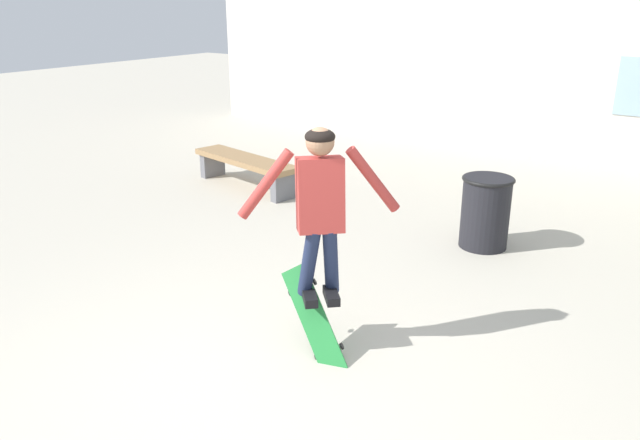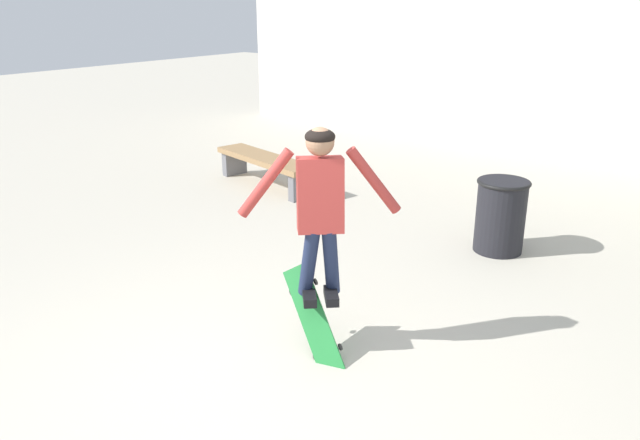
% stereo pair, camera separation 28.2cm
% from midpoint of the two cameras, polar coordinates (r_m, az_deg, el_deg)
% --- Properties ---
extents(ground_plane, '(40.00, 40.00, 0.00)m').
position_cam_midpoint_polar(ground_plane, '(4.64, -8.05, -15.46)').
color(ground_plane, beige).
extents(building_backdrop, '(15.86, 0.52, 4.96)m').
position_cam_midpoint_polar(building_backdrop, '(11.33, 21.74, 14.88)').
color(building_backdrop, beige).
rests_on(building_backdrop, ground_plane).
extents(park_bench, '(1.98, 0.81, 0.45)m').
position_cam_midpoint_polar(park_bench, '(9.19, -7.71, 5.00)').
color(park_bench, '#99754C').
rests_on(park_bench, ground_plane).
extents(trash_bin, '(0.57, 0.57, 0.81)m').
position_cam_midpoint_polar(trash_bin, '(7.09, 13.81, 0.83)').
color(trash_bin, black).
rests_on(trash_bin, ground_plane).
extents(skater, '(0.94, 0.89, 1.36)m').
position_cam_midpoint_polar(skater, '(4.60, -1.75, 1.71)').
color(skater, '#B23833').
extents(skateboard_flipping, '(0.70, 0.33, 0.77)m').
position_cam_midpoint_polar(skateboard_flipping, '(4.93, -2.21, -9.10)').
color(skateboard_flipping, '#237F38').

